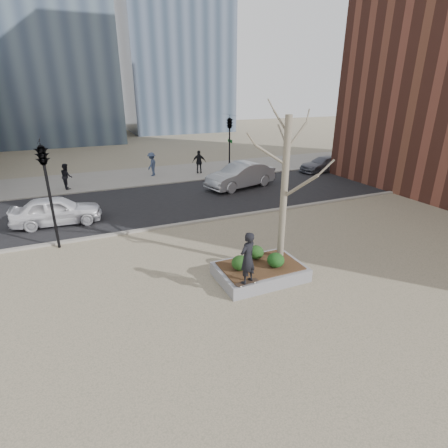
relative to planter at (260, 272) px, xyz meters
name	(u,v)px	position (x,y,z in m)	size (l,w,h in m)	color
ground	(234,283)	(-1.00, 0.00, -0.23)	(120.00, 120.00, 0.00)	gray
street	(161,202)	(-1.00, 10.00, -0.21)	(60.00, 8.00, 0.02)	black
far_sidewalk	(138,176)	(-1.00, 17.00, -0.21)	(60.00, 6.00, 0.02)	gray
planter	(260,272)	(0.00, 0.00, 0.00)	(3.00, 2.00, 0.45)	gray
planter_mulch	(260,266)	(0.00, 0.00, 0.25)	(2.70, 1.70, 0.04)	#382314
sycamore_tree	(286,168)	(1.00, 0.30, 3.56)	(2.80, 2.80, 6.60)	gray
shrub_left	(240,263)	(-0.78, -0.01, 0.52)	(0.60, 0.60, 0.51)	#153B13
shrub_middle	(256,252)	(0.11, 0.53, 0.51)	(0.57, 0.57, 0.49)	black
shrub_right	(276,260)	(0.43, -0.31, 0.52)	(0.60, 0.60, 0.51)	black
skateboard	(247,283)	(-0.98, -0.88, 0.26)	(0.78, 0.20, 0.07)	black
skateboarder	(248,258)	(-0.98, -0.88, 1.15)	(0.62, 0.41, 1.70)	black
police_car	(57,210)	(-6.52, 8.55, 0.49)	(1.65, 4.11, 1.40)	white
car_silver	(240,175)	(4.70, 11.07, 0.61)	(1.72, 4.92, 1.62)	#A7AAB0
car_third	(323,164)	(12.91, 12.75, 0.38)	(1.64, 4.04, 1.17)	#565762
pedestrian_a	(67,176)	(-5.93, 15.39, 0.64)	(0.82, 0.64, 1.68)	black
pedestrian_b	(152,164)	(0.05, 16.78, 0.68)	(1.14, 0.65, 1.76)	#364562
pedestrian_c	(199,162)	(3.61, 16.12, 0.69)	(1.04, 0.43, 1.77)	black
traffic_light_near	(50,196)	(-6.50, 5.60, 2.02)	(0.60, 2.48, 4.50)	black
traffic_light_far	(229,146)	(5.50, 14.60, 2.02)	(0.60, 2.48, 4.50)	black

